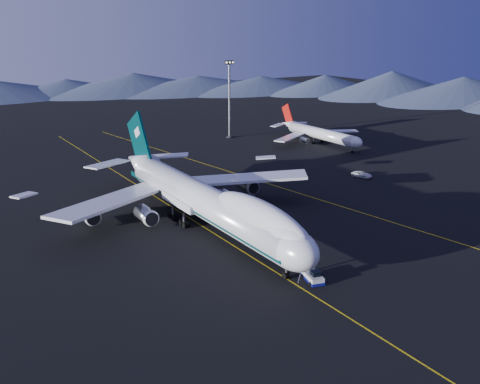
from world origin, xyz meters
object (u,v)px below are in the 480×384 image
pushback_tug (313,278)px  floodlight_mast (229,99)px  second_jet (319,133)px  service_van (362,174)px  boeing_747 (205,200)px

pushback_tug → floodlight_mast: size_ratio=0.18×
floodlight_mast → pushback_tug: bearing=-115.0°
second_jet → floodlight_mast: (-20.16, 25.31, 10.18)m
second_jet → floodlight_mast: floodlight_mast is taller
second_jet → service_van: 42.89m
floodlight_mast → boeing_747: bearing=-124.7°
boeing_747 → second_jet: boeing_747 is taller
second_jet → service_van: size_ratio=7.53×
second_jet → boeing_747: bearing=-128.4°
pushback_tug → second_jet: bearing=63.9°
second_jet → floodlight_mast: 33.91m
pushback_tug → second_jet: (68.49, 78.44, 2.93)m
pushback_tug → service_van: (50.31, 39.70, 0.16)m
second_jet → pushback_tug: bearing=-113.9°
pushback_tug → second_jet: size_ratio=0.12×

